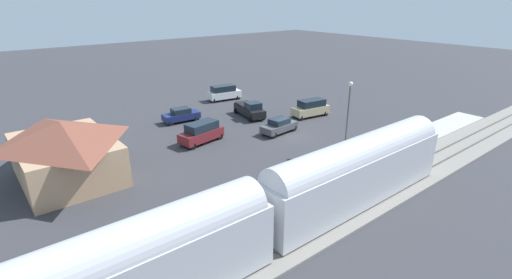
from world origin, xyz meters
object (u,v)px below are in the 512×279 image
Objects in this scene: pedestrian_on_platform at (375,150)px; pickup_black at (250,109)px; sedan_charcoal at (279,126)px; suv_tan at (311,108)px; suv_maroon at (201,132)px; sedan_navy at (181,115)px; light_pole_near_platform at (348,108)px; suv_white at (224,92)px; passenger_train at (262,211)px; station_building at (65,149)px; pedestrian_waiting_far at (350,161)px.

pickup_black reaches higher than pedestrian_on_platform.
sedan_charcoal is 7.00m from pickup_black.
suv_maroon is at bearing 86.81° from suv_tan.
light_pole_near_platform is at bearing -156.99° from sedan_navy.
suv_tan is at bearing -74.04° from sedan_charcoal.
suv_maroon reaches higher than sedan_charcoal.
suv_white is at bearing -42.13° from suv_maroon.
light_pole_near_platform is at bearing -67.51° from passenger_train.
suv_white is at bearing -62.37° from station_building.
light_pole_near_platform reaches higher than pickup_black.
suv_maroon is at bearing 167.45° from sedan_navy.
sedan_charcoal is 12.60m from sedan_navy.
passenger_train is 7.60× the size of sedan_charcoal.
pedestrian_on_platform is 4.68m from light_pole_near_platform.
light_pole_near_platform reaches higher than passenger_train.
passenger_train is at bearing 143.57° from pickup_black.
station_building reaches higher than sedan_navy.
suv_white is 9.31m from pickup_black.
pedestrian_waiting_far is at bearing 132.34° from light_pole_near_platform.
station_building is at bearing 99.91° from pickup_black.
passenger_train is 20.71× the size of pedestrian_waiting_far.
suv_white and suv_maroon have the same top height.
pedestrian_waiting_far is (-0.10, 3.80, 0.00)m from pedestrian_on_platform.
suv_maroon is 1.11× the size of sedan_navy.
sedan_charcoal is at bearing 168.24° from suv_white.
suv_tan is (13.76, -6.07, -0.13)m from pedestrian_on_platform.
passenger_train reaches higher than pedestrian_waiting_far.
sedan_charcoal is 9.15m from light_pole_near_platform.
station_building is 28.16m from suv_white.
station_building reaches higher than suv_maroon.
sedan_charcoal is at bearing 9.40° from light_pole_near_platform.
passenger_train is at bearing 101.83° from pedestrian_on_platform.
pedestrian_on_platform is at bearing -122.38° from station_building.
suv_white is (13.83, 4.12, 0.00)m from suv_tan.
suv_tan is 7.89m from pickup_black.
light_pole_near_platform is (-11.29, -9.76, 3.40)m from suv_maroon.
light_pole_near_platform is (6.80, -16.42, 1.69)m from passenger_train.
suv_maroon reaches higher than pedestrian_waiting_far.
suv_tan is at bearing -30.29° from light_pole_near_platform.
passenger_train reaches higher than station_building.
station_building is 1.89× the size of pickup_black.
passenger_train is 36.11m from suv_white.
sedan_charcoal is (-2.92, -21.59, -1.78)m from station_building.
pickup_black is at bearing -115.75° from sedan_navy.
sedan_charcoal is at bearing -147.99° from sedan_navy.
pickup_black is (3.89, -9.56, -0.12)m from suv_maroon.
sedan_navy is at bearing 58.79° from suv_tan.
suv_tan is at bearing -93.19° from suv_maroon.
suv_maroon reaches higher than pickup_black.
pedestrian_on_platform is 11.72m from sedan_charcoal.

